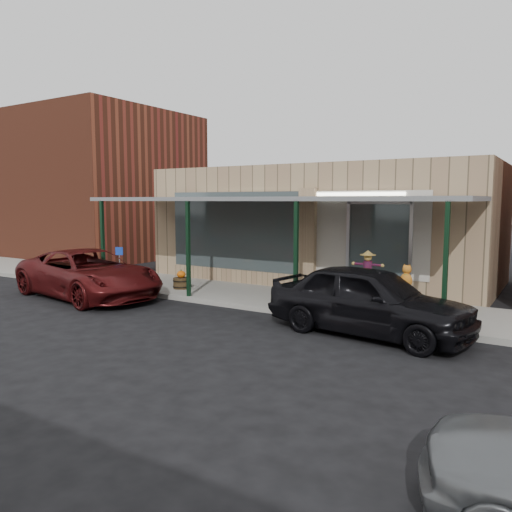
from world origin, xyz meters
The scene contains 10 objects.
ground centered at (0.00, 0.00, 0.00)m, with size 120.00×120.00×0.00m, color black.
sidewalk centered at (0.00, 3.60, 0.07)m, with size 40.00×3.20×0.15m, color gray.
storefront centered at (0.00, 8.16, 2.09)m, with size 12.00×6.25×4.20m.
awning centered at (0.00, 3.56, 3.01)m, with size 12.00×3.00×3.04m.
block_buildings_near centered at (2.01, 9.20, 3.77)m, with size 61.00×8.00×8.00m.
barrel_scarecrow centered at (3.17, 3.74, 0.66)m, with size 0.92×0.61×1.51m.
barrel_pumpkin centered at (-2.84, 3.03, 0.37)m, with size 0.62×0.62×0.62m.
handicap_sign centered at (-5.00, 2.40, 0.99)m, with size 0.26×0.11×1.30m.
parked_sedan centered at (4.05, 1.37, 0.79)m, with size 4.85×2.46×1.58m.
car_maroon centered at (-4.80, 0.93, 0.75)m, with size 2.47×5.37×1.49m, color #511011.
Camera 1 is at (7.72, -9.29, 3.02)m, focal length 35.00 mm.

